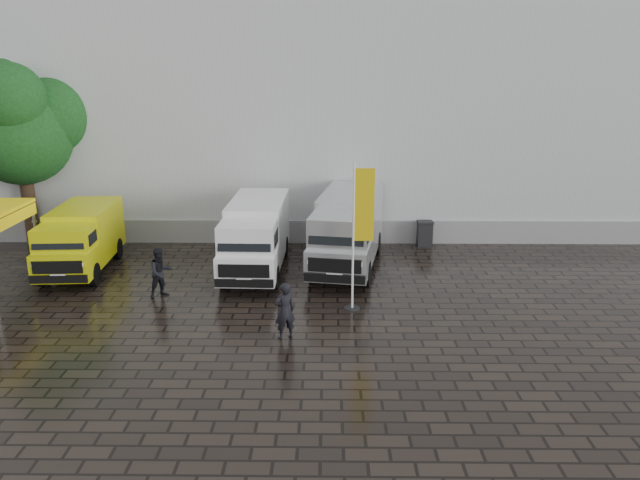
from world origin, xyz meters
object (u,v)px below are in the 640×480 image
(van_white, at_px, (256,238))
(flagpole, at_px, (359,230))
(person_front, at_px, (285,311))
(van_silver, at_px, (348,232))
(person_tent, at_px, (161,272))
(wheelie_bin, at_px, (425,233))
(van_yellow, at_px, (81,241))

(van_white, height_order, flagpole, flagpole)
(van_white, bearing_deg, person_front, -74.76)
(van_silver, distance_m, person_tent, 7.14)
(van_white, distance_m, person_tent, 3.98)
(wheelie_bin, distance_m, person_tent, 11.49)
(wheelie_bin, bearing_deg, flagpole, -114.11)
(flagpole, bearing_deg, van_yellow, 160.48)
(van_silver, xyz_separation_m, wheelie_bin, (3.39, 2.87, -0.83))
(van_silver, xyz_separation_m, person_tent, (-6.33, -3.25, -0.53))
(wheelie_bin, xyz_separation_m, person_front, (-5.36, -9.38, 0.30))
(flagpole, xyz_separation_m, person_tent, (-6.54, 1.01, -1.77))
(flagpole, xyz_separation_m, wheelie_bin, (3.18, 7.13, -2.07))
(van_white, distance_m, flagpole, 5.36)
(van_yellow, xyz_separation_m, person_tent, (3.64, -2.60, -0.33))
(van_white, relative_size, person_front, 3.55)
(van_silver, height_order, wheelie_bin, van_silver)
(flagpole, height_order, person_front, flagpole)
(van_yellow, height_order, flagpole, flagpole)
(van_silver, xyz_separation_m, person_front, (-1.97, -6.51, -0.54))
(van_white, relative_size, person_tent, 3.52)
(wheelie_bin, bearing_deg, van_white, -153.41)
(van_yellow, bearing_deg, flagpole, -23.22)
(person_front, bearing_deg, van_silver, -131.57)
(van_white, height_order, van_silver, van_silver)
(flagpole, distance_m, person_front, 3.60)
(van_white, relative_size, flagpole, 1.26)
(van_white, xyz_separation_m, wheelie_bin, (6.83, 3.43, -0.75))
(van_yellow, height_order, van_white, van_white)
(person_front, height_order, person_tent, person_tent)
(van_silver, distance_m, wheelie_bin, 4.52)
(wheelie_bin, distance_m, person_front, 10.81)
(van_silver, height_order, person_front, van_silver)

